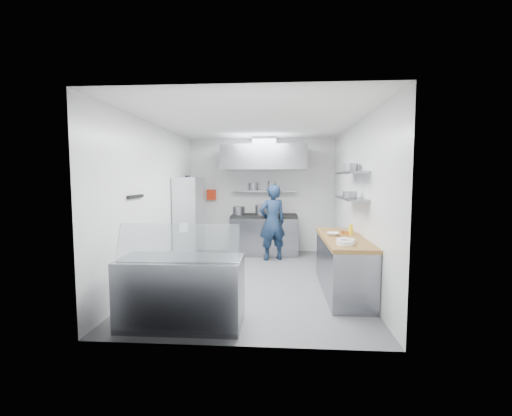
# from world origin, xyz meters

# --- Properties ---
(floor) EXTENTS (5.00, 5.00, 0.00)m
(floor) POSITION_xyz_m (0.00, 0.00, 0.00)
(floor) COLOR #515153
(floor) RESTS_ON ground
(ceiling) EXTENTS (5.00, 5.00, 0.00)m
(ceiling) POSITION_xyz_m (0.00, 0.00, 2.80)
(ceiling) COLOR silver
(ceiling) RESTS_ON wall_back
(wall_back) EXTENTS (3.60, 2.80, 0.02)m
(wall_back) POSITION_xyz_m (0.00, 2.50, 1.40)
(wall_back) COLOR white
(wall_back) RESTS_ON floor
(wall_front) EXTENTS (3.60, 2.80, 0.02)m
(wall_front) POSITION_xyz_m (0.00, -2.50, 1.40)
(wall_front) COLOR white
(wall_front) RESTS_ON floor
(wall_left) EXTENTS (2.80, 5.00, 0.02)m
(wall_left) POSITION_xyz_m (-1.80, 0.00, 1.40)
(wall_left) COLOR white
(wall_left) RESTS_ON floor
(wall_right) EXTENTS (2.80, 5.00, 0.02)m
(wall_right) POSITION_xyz_m (1.80, 0.00, 1.40)
(wall_right) COLOR white
(wall_right) RESTS_ON floor
(gas_range) EXTENTS (1.60, 0.80, 0.90)m
(gas_range) POSITION_xyz_m (0.10, 2.10, 0.45)
(gas_range) COLOR gray
(gas_range) RESTS_ON floor
(cooktop) EXTENTS (1.57, 0.78, 0.06)m
(cooktop) POSITION_xyz_m (0.10, 2.10, 0.93)
(cooktop) COLOR black
(cooktop) RESTS_ON gas_range
(stock_pot_left) EXTENTS (0.29, 0.29, 0.20)m
(stock_pot_left) POSITION_xyz_m (-0.51, 2.04, 1.06)
(stock_pot_left) COLOR slate
(stock_pot_left) RESTS_ON cooktop
(stock_pot_mid) EXTENTS (0.33, 0.33, 0.24)m
(stock_pot_mid) POSITION_xyz_m (0.04, 2.06, 1.08)
(stock_pot_mid) COLOR slate
(stock_pot_mid) RESTS_ON cooktop
(over_range_shelf) EXTENTS (1.60, 0.30, 0.04)m
(over_range_shelf) POSITION_xyz_m (0.10, 2.34, 1.52)
(over_range_shelf) COLOR gray
(over_range_shelf) RESTS_ON wall_back
(shelf_pot_a) EXTENTS (0.25, 0.25, 0.18)m
(shelf_pot_a) POSITION_xyz_m (-0.20, 2.50, 1.63)
(shelf_pot_a) COLOR slate
(shelf_pot_a) RESTS_ON over_range_shelf
(shelf_pot_b) EXTENTS (0.27, 0.27, 0.22)m
(shelf_pot_b) POSITION_xyz_m (0.27, 2.58, 1.65)
(shelf_pot_b) COLOR slate
(shelf_pot_b) RESTS_ON over_range_shelf
(extractor_hood) EXTENTS (1.90, 1.15, 0.55)m
(extractor_hood) POSITION_xyz_m (0.10, 1.93, 2.30)
(extractor_hood) COLOR gray
(extractor_hood) RESTS_ON wall_back
(hood_duct) EXTENTS (0.55, 0.55, 0.24)m
(hood_duct) POSITION_xyz_m (0.10, 2.15, 2.68)
(hood_duct) COLOR slate
(hood_duct) RESTS_ON extractor_hood
(red_firebox) EXTENTS (0.22, 0.10, 0.26)m
(red_firebox) POSITION_xyz_m (-1.25, 2.44, 1.42)
(red_firebox) COLOR red
(red_firebox) RESTS_ON wall_back
(chef) EXTENTS (0.72, 0.61, 1.69)m
(chef) POSITION_xyz_m (0.30, 1.53, 0.85)
(chef) COLOR #152740
(chef) RESTS_ON floor
(wire_rack) EXTENTS (0.50, 0.90, 1.85)m
(wire_rack) POSITION_xyz_m (-1.53, 1.34, 0.93)
(wire_rack) COLOR silver
(wire_rack) RESTS_ON floor
(rack_bin_a) EXTENTS (0.15, 0.19, 0.17)m
(rack_bin_a) POSITION_xyz_m (-1.53, 0.92, 0.80)
(rack_bin_a) COLOR white
(rack_bin_a) RESTS_ON wire_rack
(rack_bin_b) EXTENTS (0.13, 0.17, 0.15)m
(rack_bin_b) POSITION_xyz_m (-1.53, 1.44, 1.30)
(rack_bin_b) COLOR yellow
(rack_bin_b) RESTS_ON wire_rack
(rack_jar) EXTENTS (0.10, 0.10, 0.18)m
(rack_jar) POSITION_xyz_m (-1.48, 1.06, 1.80)
(rack_jar) COLOR black
(rack_jar) RESTS_ON wire_rack
(knife_strip) EXTENTS (0.04, 0.55, 0.05)m
(knife_strip) POSITION_xyz_m (-1.78, -0.90, 1.55)
(knife_strip) COLOR black
(knife_strip) RESTS_ON wall_left
(prep_counter_base) EXTENTS (0.62, 2.00, 0.84)m
(prep_counter_base) POSITION_xyz_m (1.48, -0.60, 0.42)
(prep_counter_base) COLOR gray
(prep_counter_base) RESTS_ON floor
(prep_counter_top) EXTENTS (0.65, 2.04, 0.06)m
(prep_counter_top) POSITION_xyz_m (1.48, -0.60, 0.87)
(prep_counter_top) COLOR olive
(prep_counter_top) RESTS_ON prep_counter_base
(plate_stack_a) EXTENTS (0.27, 0.27, 0.06)m
(plate_stack_a) POSITION_xyz_m (1.42, -1.11, 0.93)
(plate_stack_a) COLOR white
(plate_stack_a) RESTS_ON prep_counter_top
(plate_stack_b) EXTENTS (0.22, 0.22, 0.06)m
(plate_stack_b) POSITION_xyz_m (1.38, -1.28, 0.93)
(plate_stack_b) COLOR white
(plate_stack_b) RESTS_ON prep_counter_top
(copper_pan) EXTENTS (0.16, 0.16, 0.06)m
(copper_pan) POSITION_xyz_m (1.57, -0.30, 0.93)
(copper_pan) COLOR orange
(copper_pan) RESTS_ON prep_counter_top
(squeeze_bottle) EXTENTS (0.06, 0.06, 0.18)m
(squeeze_bottle) POSITION_xyz_m (1.64, -0.39, 0.99)
(squeeze_bottle) COLOR yellow
(squeeze_bottle) RESTS_ON prep_counter_top
(mixing_bowl) EXTENTS (0.23, 0.23, 0.05)m
(mixing_bowl) POSITION_xyz_m (1.33, -0.47, 0.93)
(mixing_bowl) COLOR white
(mixing_bowl) RESTS_ON prep_counter_top
(wall_shelf_lower) EXTENTS (0.30, 1.30, 0.04)m
(wall_shelf_lower) POSITION_xyz_m (1.64, -0.30, 1.50)
(wall_shelf_lower) COLOR gray
(wall_shelf_lower) RESTS_ON wall_right
(wall_shelf_upper) EXTENTS (0.30, 1.30, 0.04)m
(wall_shelf_upper) POSITION_xyz_m (1.64, -0.30, 1.92)
(wall_shelf_upper) COLOR gray
(wall_shelf_upper) RESTS_ON wall_right
(shelf_pot_c) EXTENTS (0.23, 0.23, 0.10)m
(shelf_pot_c) POSITION_xyz_m (1.60, -0.42, 1.57)
(shelf_pot_c) COLOR slate
(shelf_pot_c) RESTS_ON wall_shelf_lower
(shelf_pot_d) EXTENTS (0.24, 0.24, 0.14)m
(shelf_pot_d) POSITION_xyz_m (1.65, -0.21, 2.01)
(shelf_pot_d) COLOR slate
(shelf_pot_d) RESTS_ON wall_shelf_upper
(display_case) EXTENTS (1.50, 0.70, 0.85)m
(display_case) POSITION_xyz_m (-0.75, -2.00, 0.42)
(display_case) COLOR gray
(display_case) RESTS_ON floor
(display_glass) EXTENTS (1.47, 0.19, 0.42)m
(display_glass) POSITION_xyz_m (-0.75, -2.12, 1.07)
(display_glass) COLOR silver
(display_glass) RESTS_ON display_case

